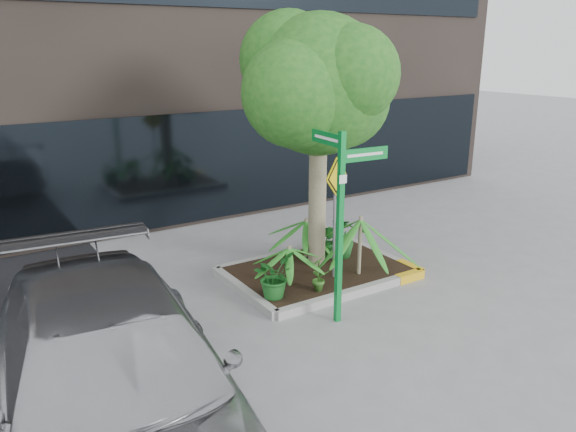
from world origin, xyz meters
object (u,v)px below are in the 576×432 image
parked_car (114,382)px  street_sign_post (341,207)px  cattle_sign (335,197)px  tree (318,85)px

parked_car → street_sign_post: size_ratio=1.95×
parked_car → cattle_sign: size_ratio=2.65×
parked_car → street_sign_post: street_sign_post is taller
tree → street_sign_post: 2.62m
street_sign_post → tree: bearing=68.9°
street_sign_post → cattle_sign: 1.36m
cattle_sign → tree: bearing=57.4°
street_sign_post → cattle_sign: size_ratio=1.36×
tree → parked_car: 6.19m
parked_car → cattle_sign: 5.19m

